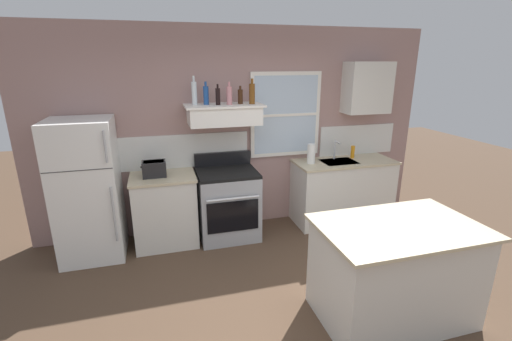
% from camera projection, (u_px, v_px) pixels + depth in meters
% --- Properties ---
extents(ground_plane, '(16.00, 16.00, 0.00)m').
position_uv_depth(ground_plane, '(298.00, 327.00, 3.14)').
color(ground_plane, '#4C3828').
extents(back_wall, '(5.40, 0.11, 2.70)m').
position_uv_depth(back_wall, '(241.00, 131.00, 4.79)').
color(back_wall, gray).
rests_on(back_wall, ground_plane).
extents(refrigerator, '(0.70, 0.72, 1.65)m').
position_uv_depth(refrigerator, '(88.00, 190.00, 4.09)').
color(refrigerator, white).
rests_on(refrigerator, ground_plane).
extents(counter_left_of_stove, '(0.79, 0.63, 0.91)m').
position_uv_depth(counter_left_of_stove, '(165.00, 209.00, 4.47)').
color(counter_left_of_stove, silver).
rests_on(counter_left_of_stove, ground_plane).
extents(toaster, '(0.30, 0.20, 0.19)m').
position_uv_depth(toaster, '(154.00, 169.00, 4.28)').
color(toaster, black).
rests_on(toaster, counter_left_of_stove).
extents(stove_range, '(0.76, 0.69, 1.09)m').
position_uv_depth(stove_range, '(228.00, 203.00, 4.64)').
color(stove_range, '#9EA0A5').
rests_on(stove_range, ground_plane).
extents(range_hood_shelf, '(0.96, 0.52, 0.24)m').
position_uv_depth(range_hood_shelf, '(224.00, 114.00, 4.39)').
color(range_hood_shelf, white).
extents(bottle_clear_tall, '(0.06, 0.06, 0.34)m').
position_uv_depth(bottle_clear_tall, '(194.00, 93.00, 4.26)').
color(bottle_clear_tall, silver).
rests_on(bottle_clear_tall, range_hood_shelf).
extents(bottle_blue_liqueur, '(0.07, 0.07, 0.28)m').
position_uv_depth(bottle_blue_liqueur, '(206.00, 95.00, 4.29)').
color(bottle_blue_liqueur, '#1E478C').
rests_on(bottle_blue_liqueur, range_hood_shelf).
extents(bottle_balsamic_dark, '(0.06, 0.06, 0.25)m').
position_uv_depth(bottle_balsamic_dark, '(218.00, 96.00, 4.26)').
color(bottle_balsamic_dark, black).
rests_on(bottle_balsamic_dark, range_hood_shelf).
extents(bottle_rose_pink, '(0.07, 0.07, 0.27)m').
position_uv_depth(bottle_rose_pink, '(229.00, 95.00, 4.30)').
color(bottle_rose_pink, '#C67F84').
rests_on(bottle_rose_pink, range_hood_shelf).
extents(bottle_brown_stout, '(0.06, 0.06, 0.22)m').
position_uv_depth(bottle_brown_stout, '(240.00, 96.00, 4.37)').
color(bottle_brown_stout, '#381E0F').
rests_on(bottle_brown_stout, range_hood_shelf).
extents(bottle_amber_wine, '(0.07, 0.07, 0.31)m').
position_uv_depth(bottle_amber_wine, '(252.00, 93.00, 4.36)').
color(bottle_amber_wine, brown).
rests_on(bottle_amber_wine, range_hood_shelf).
extents(counter_right_with_sink, '(1.43, 0.63, 0.91)m').
position_uv_depth(counter_right_with_sink, '(342.00, 191.00, 5.12)').
color(counter_right_with_sink, silver).
rests_on(counter_right_with_sink, ground_plane).
extents(sink_faucet, '(0.03, 0.17, 0.28)m').
position_uv_depth(sink_faucet, '(336.00, 147.00, 5.00)').
color(sink_faucet, silver).
rests_on(sink_faucet, counter_right_with_sink).
extents(paper_towel_roll, '(0.11, 0.11, 0.27)m').
position_uv_depth(paper_towel_roll, '(311.00, 154.00, 4.81)').
color(paper_towel_roll, white).
rests_on(paper_towel_roll, counter_right_with_sink).
extents(dish_soap_bottle, '(0.06, 0.06, 0.18)m').
position_uv_depth(dish_soap_bottle, '(353.00, 152.00, 5.10)').
color(dish_soap_bottle, orange).
rests_on(dish_soap_bottle, counter_right_with_sink).
extents(kitchen_island, '(1.40, 0.90, 0.91)m').
position_uv_depth(kitchen_island, '(394.00, 271.00, 3.16)').
color(kitchen_island, silver).
rests_on(kitchen_island, ground_plane).
extents(upper_cabinet_right, '(0.64, 0.32, 0.70)m').
position_uv_depth(upper_cabinet_right, '(367.00, 88.00, 4.91)').
color(upper_cabinet_right, silver).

